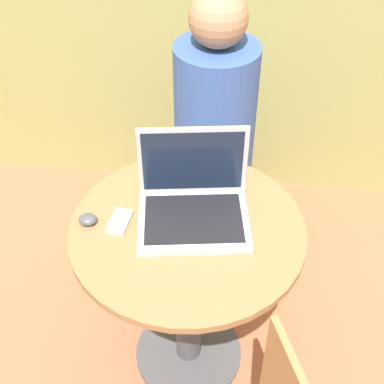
% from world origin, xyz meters
% --- Properties ---
extents(ground_plane, '(12.00, 12.00, 0.00)m').
position_xyz_m(ground_plane, '(0.00, 0.00, 0.00)').
color(ground_plane, '#B26042').
extents(round_table, '(0.73, 0.73, 0.71)m').
position_xyz_m(round_table, '(0.00, 0.00, 0.50)').
color(round_table, '#4C4C51').
rests_on(round_table, ground_plane).
extents(laptop, '(0.37, 0.31, 0.27)m').
position_xyz_m(laptop, '(0.01, 0.06, 0.77)').
color(laptop, '#B7B7BC').
rests_on(laptop, round_table).
extents(cell_phone, '(0.07, 0.11, 0.02)m').
position_xyz_m(cell_phone, '(-0.21, -0.01, 0.72)').
color(cell_phone, silver).
rests_on(cell_phone, round_table).
extents(computer_mouse, '(0.06, 0.05, 0.03)m').
position_xyz_m(computer_mouse, '(-0.31, -0.02, 0.73)').
color(computer_mouse, '#4C4C51').
rests_on(computer_mouse, round_table).
extents(person_seated, '(0.35, 0.49, 1.23)m').
position_xyz_m(person_seated, '(0.03, 0.60, 0.52)').
color(person_seated, brown).
rests_on(person_seated, ground_plane).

